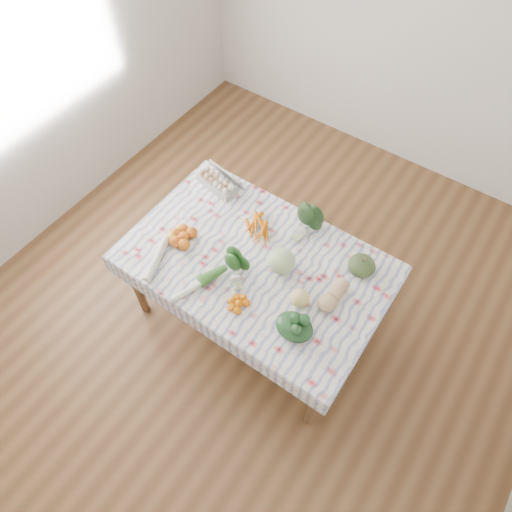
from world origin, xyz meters
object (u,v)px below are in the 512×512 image
kabocha_squash (362,265)px  cabbage (282,261)px  grapefruit (300,298)px  egg_carton (217,183)px  butternut_squash (333,295)px  dining_table (256,268)px

kabocha_squash → cabbage: bearing=-146.8°
kabocha_squash → grapefruit: bearing=-114.9°
cabbage → grapefruit: bearing=-32.7°
egg_carton → cabbage: (0.75, -0.31, 0.04)m
butternut_squash → grapefruit: grapefruit is taller
dining_table → butternut_squash: butternut_squash is taller
egg_carton → butternut_squash: (1.12, -0.33, 0.01)m
egg_carton → kabocha_squash: (1.16, -0.04, 0.01)m
dining_table → egg_carton: size_ratio=5.10×
egg_carton → kabocha_squash: kabocha_squash is taller
dining_table → grapefruit: bearing=-14.3°
cabbage → dining_table: bearing=-164.3°
cabbage → butternut_squash: (0.37, -0.01, -0.03)m
grapefruit → butternut_squash: bearing=41.2°
cabbage → butternut_squash: size_ratio=0.70×
dining_table → grapefruit: 0.42m
egg_carton → grapefruit: grapefruit is taller
egg_carton → cabbage: bearing=-12.8°
dining_table → egg_carton: 0.70m
kabocha_squash → grapefruit: size_ratio=1.48×
dining_table → kabocha_squash: 0.67m
dining_table → cabbage: (0.16, 0.05, 0.17)m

